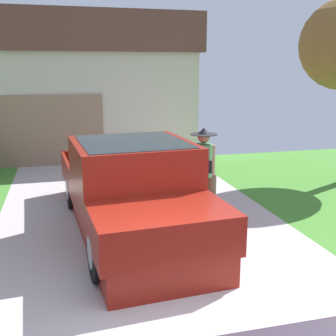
{
  "coord_description": "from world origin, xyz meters",
  "views": [
    {
      "loc": [
        -1.33,
        -3.68,
        2.78
      ],
      "look_at": [
        0.52,
        3.53,
        1.01
      ],
      "focal_mm": 44.8,
      "sensor_mm": 36.0,
      "label": 1
    }
  ],
  "objects_px": {
    "pickup_truck": "(133,193)",
    "house_with_garage": "(55,84)",
    "person_with_hat": "(203,169)",
    "handbag": "(204,219)"
  },
  "relations": [
    {
      "from": "pickup_truck",
      "to": "house_with_garage",
      "type": "bearing_deg",
      "value": -86.18
    },
    {
      "from": "person_with_hat",
      "to": "house_with_garage",
      "type": "bearing_deg",
      "value": -75.08
    },
    {
      "from": "pickup_truck",
      "to": "handbag",
      "type": "distance_m",
      "value": 1.46
    },
    {
      "from": "house_with_garage",
      "to": "person_with_hat",
      "type": "bearing_deg",
      "value": -72.83
    },
    {
      "from": "person_with_hat",
      "to": "pickup_truck",
      "type": "bearing_deg",
      "value": 13.92
    },
    {
      "from": "person_with_hat",
      "to": "handbag",
      "type": "relative_size",
      "value": 4.54
    },
    {
      "from": "handbag",
      "to": "house_with_garage",
      "type": "distance_m",
      "value": 9.49
    },
    {
      "from": "pickup_truck",
      "to": "person_with_hat",
      "type": "distance_m",
      "value": 1.48
    },
    {
      "from": "person_with_hat",
      "to": "house_with_garage",
      "type": "distance_m",
      "value": 9.05
    },
    {
      "from": "pickup_truck",
      "to": "handbag",
      "type": "relative_size",
      "value": 13.92
    }
  ]
}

